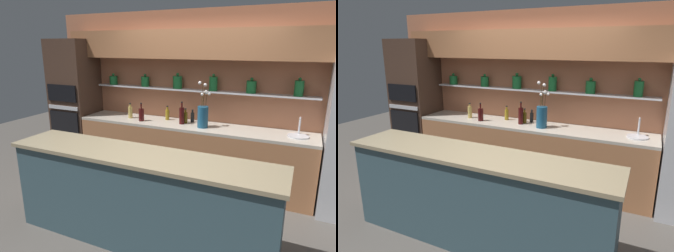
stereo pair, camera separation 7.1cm
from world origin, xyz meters
The scene contains 14 objects.
ground_plane centered at (0.00, 0.00, 0.00)m, with size 12.00×12.00×0.00m, color #4C4742.
back_wall_unit centered at (0.00, 1.53, 1.55)m, with size 5.20×0.44×2.60m.
back_counter_unit centered at (-0.07, 1.24, 0.46)m, with size 3.59×0.62×0.92m.
island_counter centered at (0.00, -0.41, 0.51)m, with size 2.91×0.61×1.02m.
oven_tower centered at (-2.24, 1.24, 1.09)m, with size 0.72×0.64×2.18m.
flower_vase centered at (0.17, 1.17, 1.10)m, with size 0.18×0.15×0.67m.
sink_fixture centered at (1.45, 1.25, 0.95)m, with size 0.27×0.27×0.25m.
bottle_oil_0 centered at (-0.49, 1.37, 1.01)m, with size 0.06×0.06×0.23m.
bottle_wine_1 centered at (-0.19, 1.22, 1.05)m, with size 0.08×0.08×0.34m.
bottle_sauce_2 centered at (-0.08, 1.40, 1.00)m, with size 0.06×0.06×0.20m.
bottle_wine_3 centered at (-0.83, 1.13, 1.02)m, with size 0.08×0.08×0.29m.
bottle_oil_4 centered at (-0.24, 1.35, 1.01)m, with size 0.06×0.06×0.22m.
bottle_oil_5 centered at (-0.16, 1.30, 1.01)m, with size 0.06×0.06×0.23m.
bottle_spirit_6 centered at (-1.10, 1.23, 1.02)m, with size 0.07×0.07×0.24m.
Camera 2 is at (1.54, -2.82, 2.07)m, focal length 32.00 mm.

